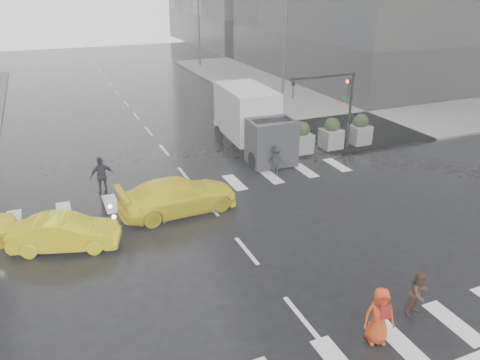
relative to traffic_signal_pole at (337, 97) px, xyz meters
name	(u,v)px	position (x,y,z in m)	size (l,w,h in m)	color
ground	(247,251)	(-9.01, -8.01, -3.22)	(120.00, 120.00, 0.00)	black
sidewalk_ne	(375,98)	(10.49, 9.49, -3.14)	(35.00, 35.00, 0.15)	slate
road_markings	(247,251)	(-9.01, -8.01, -3.21)	(18.00, 48.00, 0.01)	silver
traffic_signal_pole	(337,97)	(0.00, 0.00, 0.00)	(4.45, 0.42, 4.50)	black
street_lamp_near	(283,42)	(1.86, 9.99, 1.73)	(2.15, 0.22, 9.00)	#59595B
street_lamp_far	(198,21)	(1.86, 29.99, 1.73)	(2.15, 0.22, 9.00)	#59595B
planter_west	(301,138)	(-2.01, 0.19, -2.23)	(1.10, 1.10, 1.80)	slate
planter_mid	(331,134)	(-0.01, 0.19, -2.23)	(1.10, 1.10, 1.80)	slate
planter_east	(360,130)	(1.99, 0.19, -2.23)	(1.10, 1.10, 1.80)	slate
pedestrian_brown	(419,294)	(-5.74, -13.22, -2.50)	(0.70, 0.54, 1.43)	#462519
pedestrian_orange	(379,316)	(-7.58, -13.70, -2.35)	(0.99, 0.82, 1.73)	red
pedestrian_far_a	(102,176)	(-13.14, -0.81, -2.30)	(1.08, 0.66, 1.84)	black
pedestrian_far_b	(277,160)	(-4.58, -1.79, -2.46)	(0.98, 0.54, 1.52)	black
taxi_mid	(65,233)	(-15.11, -5.16, -2.57)	(1.36, 3.90, 1.28)	#FFEB0D
taxi_rear	(178,196)	(-10.40, -3.91, -2.47)	(2.08, 4.53, 1.49)	#FFEB0D
box_truck	(253,119)	(-4.28, 1.87, -1.33)	(2.49, 6.65, 3.53)	silver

